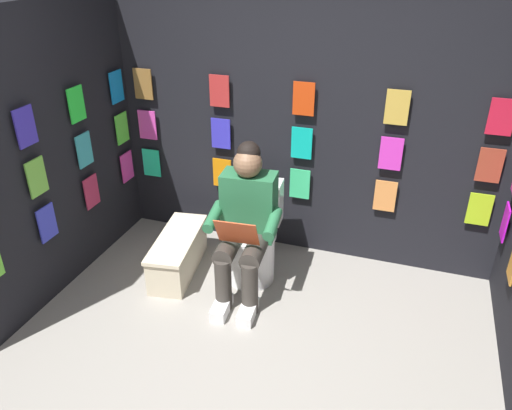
% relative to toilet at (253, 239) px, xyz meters
% --- Properties ---
extents(display_wall_back, '(3.30, 0.14, 2.11)m').
position_rel_toilet_xyz_m(display_wall_back, '(-0.25, -0.56, 0.73)').
color(display_wall_back, black).
rests_on(display_wall_back, ground).
extents(display_wall_right, '(0.14, 1.98, 2.11)m').
position_rel_toilet_xyz_m(display_wall_right, '(1.40, 0.48, 0.73)').
color(display_wall_right, black).
rests_on(display_wall_right, ground).
extents(toilet, '(0.42, 0.57, 0.77)m').
position_rel_toilet_xyz_m(toilet, '(0.00, 0.00, 0.00)').
color(toilet, white).
rests_on(toilet, ground).
extents(person_reading, '(0.55, 0.71, 1.19)m').
position_rel_toilet_xyz_m(person_reading, '(-0.02, 0.23, 0.27)').
color(person_reading, '#286B42').
rests_on(person_reading, ground).
extents(comic_longbox_near, '(0.41, 0.83, 0.32)m').
position_rel_toilet_xyz_m(comic_longbox_near, '(0.60, 0.16, -0.16)').
color(comic_longbox_near, beige).
rests_on(comic_longbox_near, ground).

